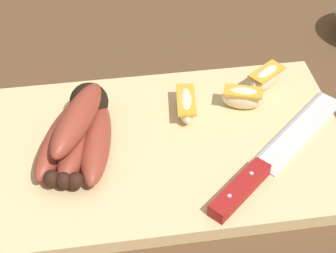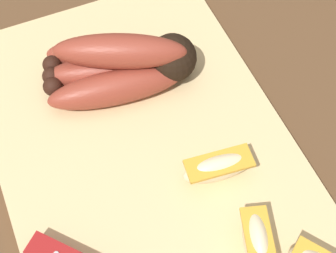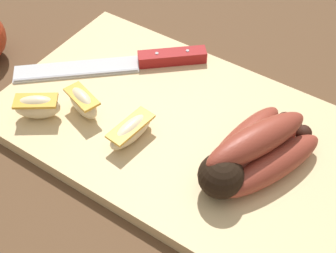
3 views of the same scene
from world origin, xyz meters
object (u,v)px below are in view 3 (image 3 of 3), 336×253
object	(u,v)px
apple_wedge_near	(37,107)
apple_wedge_far	(83,102)
banana_bunch	(253,153)
chefs_knife	(139,61)
apple_wedge_middle	(131,130)

from	to	relation	value
apple_wedge_near	apple_wedge_far	bearing A→B (deg)	40.50
banana_bunch	apple_wedge_far	bearing A→B (deg)	-169.65
apple_wedge_near	chefs_knife	bearing A→B (deg)	72.81
banana_bunch	apple_wedge_middle	xyz separation A→B (m)	(-0.15, -0.04, -0.01)
chefs_knife	apple_wedge_middle	xyz separation A→B (m)	(0.08, -0.12, 0.01)
banana_bunch	chefs_knife	xyz separation A→B (m)	(-0.22, 0.08, -0.02)
banana_bunch	apple_wedge_near	xyz separation A→B (m)	(-0.27, -0.08, -0.01)
apple_wedge_middle	apple_wedge_far	world-z (taller)	apple_wedge_far
banana_bunch	chefs_knife	bearing A→B (deg)	160.50
banana_bunch	apple_wedge_far	world-z (taller)	banana_bunch
banana_bunch	apple_wedge_near	world-z (taller)	banana_bunch
apple_wedge_near	apple_wedge_middle	distance (m)	0.13
chefs_knife	apple_wedge_far	world-z (taller)	apple_wedge_far
banana_bunch	apple_wedge_middle	bearing A→B (deg)	-163.57
apple_wedge_near	apple_wedge_middle	xyz separation A→B (m)	(0.12, 0.04, -0.00)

